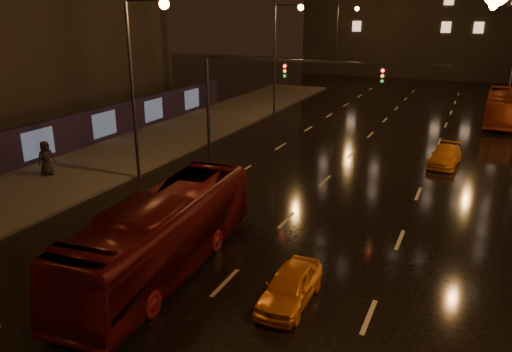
# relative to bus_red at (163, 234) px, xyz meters

# --- Properties ---
(ground) EXTENTS (140.00, 140.00, 0.00)m
(ground) POSITION_rel_bus_red_xyz_m (2.39, 16.09, -1.45)
(ground) COLOR black
(ground) RESTS_ON ground
(sidewalk_left) EXTENTS (7.00, 70.00, 0.15)m
(sidewalk_left) POSITION_rel_bus_red_xyz_m (-11.11, 11.09, -1.37)
(sidewalk_left) COLOR #38332D
(sidewalk_left) RESTS_ON ground
(hoarding_left) EXTENTS (0.30, 46.00, 2.50)m
(hoarding_left) POSITION_rel_bus_red_xyz_m (-14.81, 8.09, -0.20)
(hoarding_left) COLOR black
(hoarding_left) RESTS_ON ground
(traffic_signal) EXTENTS (15.31, 0.32, 6.20)m
(traffic_signal) POSITION_rel_bus_red_xyz_m (-2.67, 16.09, 3.29)
(traffic_signal) COLOR black
(traffic_signal) RESTS_ON ground
(bus_red) EXTENTS (3.20, 10.56, 2.90)m
(bus_red) POSITION_rel_bus_red_xyz_m (0.00, 0.00, 0.00)
(bus_red) COLOR #510C0B
(bus_red) RESTS_ON ground
(bus_curb) EXTENTS (2.49, 9.57, 2.65)m
(bus_curb) POSITION_rel_bus_red_xyz_m (11.39, 32.97, -0.12)
(bus_curb) COLOR maroon
(bus_curb) RESTS_ON ground
(taxi_near) EXTENTS (1.40, 3.45, 1.17)m
(taxi_near) POSITION_rel_bus_red_xyz_m (4.87, -0.14, -0.86)
(taxi_near) COLOR orange
(taxi_near) RESTS_ON ground
(taxi_far) EXTENTS (1.94, 4.06, 1.14)m
(taxi_far) POSITION_rel_bus_red_xyz_m (8.18, 18.07, -0.88)
(taxi_far) COLOR orange
(taxi_far) RESTS_ON ground
(pedestrian_c) EXTENTS (0.93, 1.12, 1.96)m
(pedestrian_c) POSITION_rel_bus_red_xyz_m (-12.18, 6.31, -0.32)
(pedestrian_c) COLOR black
(pedestrian_c) RESTS_ON sidewalk_left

